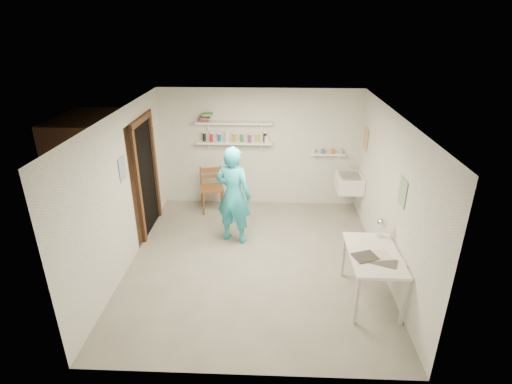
{
  "coord_description": "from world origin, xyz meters",
  "views": [
    {
      "loc": [
        0.24,
        -5.47,
        3.64
      ],
      "look_at": [
        0.0,
        0.4,
        1.05
      ],
      "focal_mm": 28.0,
      "sensor_mm": 36.0,
      "label": 1
    }
  ],
  "objects_px": {
    "belfast_sink": "(349,183)",
    "man": "(233,195)",
    "work_table": "(371,276)",
    "wall_clock": "(230,175)",
    "desk_lamp": "(382,223)",
    "wooden_chair": "(212,188)"
  },
  "relations": [
    {
      "from": "man",
      "to": "desk_lamp",
      "type": "height_order",
      "value": "man"
    },
    {
      "from": "belfast_sink",
      "to": "man",
      "type": "xyz_separation_m",
      "value": [
        -2.14,
        -1.03,
        0.16
      ]
    },
    {
      "from": "belfast_sink",
      "to": "wall_clock",
      "type": "distance_m",
      "value": 2.41
    },
    {
      "from": "man",
      "to": "desk_lamp",
      "type": "distance_m",
      "value": 2.47
    },
    {
      "from": "wall_clock",
      "to": "wooden_chair",
      "type": "xyz_separation_m",
      "value": [
        -0.48,
        0.95,
        -0.67
      ]
    },
    {
      "from": "man",
      "to": "wall_clock",
      "type": "distance_m",
      "value": 0.36
    },
    {
      "from": "wall_clock",
      "to": "work_table",
      "type": "xyz_separation_m",
      "value": [
        2.11,
        -1.74,
        -0.78
      ]
    },
    {
      "from": "belfast_sink",
      "to": "wall_clock",
      "type": "xyz_separation_m",
      "value": [
        -2.22,
        -0.82,
        0.45
      ]
    },
    {
      "from": "work_table",
      "to": "desk_lamp",
      "type": "xyz_separation_m",
      "value": [
        0.18,
        0.44,
        0.59
      ]
    },
    {
      "from": "desk_lamp",
      "to": "work_table",
      "type": "bearing_deg",
      "value": -112.42
    },
    {
      "from": "desk_lamp",
      "to": "wall_clock",
      "type": "bearing_deg",
      "value": 150.55
    },
    {
      "from": "belfast_sink",
      "to": "desk_lamp",
      "type": "bearing_deg",
      "value": -88.01
    },
    {
      "from": "work_table",
      "to": "desk_lamp",
      "type": "distance_m",
      "value": 0.76
    },
    {
      "from": "belfast_sink",
      "to": "work_table",
      "type": "xyz_separation_m",
      "value": [
        -0.11,
        -2.56,
        -0.33
      ]
    },
    {
      "from": "wall_clock",
      "to": "belfast_sink",
      "type": "bearing_deg",
      "value": 39.55
    },
    {
      "from": "wall_clock",
      "to": "wooden_chair",
      "type": "bearing_deg",
      "value": 135.72
    },
    {
      "from": "wall_clock",
      "to": "work_table",
      "type": "relative_size",
      "value": 0.28
    },
    {
      "from": "wall_clock",
      "to": "desk_lamp",
      "type": "distance_m",
      "value": 2.64
    },
    {
      "from": "desk_lamp",
      "to": "belfast_sink",
      "type": "bearing_deg",
      "value": 91.99
    },
    {
      "from": "work_table",
      "to": "belfast_sink",
      "type": "bearing_deg",
      "value": 87.54
    },
    {
      "from": "belfast_sink",
      "to": "desk_lamp",
      "type": "relative_size",
      "value": 4.32
    },
    {
      "from": "belfast_sink",
      "to": "work_table",
      "type": "relative_size",
      "value": 0.54
    }
  ]
}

